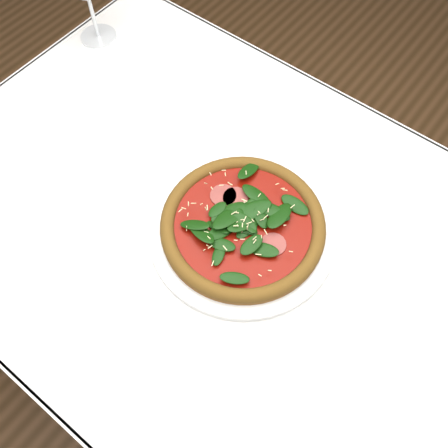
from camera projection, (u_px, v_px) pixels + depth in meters
The scene contains 4 objects.
ground at pixel (229, 349), 1.53m from camera, with size 6.00×6.00×0.00m, color brown.
dining_table at pixel (232, 257), 0.96m from camera, with size 1.21×0.81×0.75m.
plate at pixel (243, 229), 0.87m from camera, with size 0.33×0.33×0.01m.
pizza at pixel (243, 224), 0.85m from camera, with size 0.33×0.33×0.04m.
Camera 1 is at (0.24, -0.34, 1.52)m, focal length 40.00 mm.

